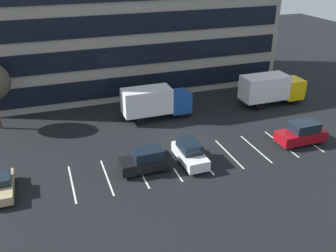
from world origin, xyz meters
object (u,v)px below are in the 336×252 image
object	(u,v)px
suv_maroon	(302,133)
box_truck_yellow	(271,88)
box_truck_blue	(155,101)
sedan_tan	(1,186)
suv_black	(146,160)
suv_white	(190,153)

from	to	relation	value
suv_maroon	box_truck_yellow	bearing A→B (deg)	73.50
box_truck_blue	box_truck_yellow	xyz separation A→B (m)	(14.10, -0.80, 0.08)
suv_maroon	sedan_tan	distance (m)	26.59
box_truck_blue	suv_black	bearing A→B (deg)	-112.01
box_truck_yellow	suv_maroon	distance (m)	9.82
suv_white	box_truck_blue	bearing A→B (deg)	89.58
box_truck_blue	suv_maroon	xyz separation A→B (m)	(11.33, -10.16, -0.94)
suv_maroon	suv_black	bearing A→B (deg)	178.69
box_truck_blue	box_truck_yellow	bearing A→B (deg)	-3.25
suv_maroon	suv_white	bearing A→B (deg)	178.54
suv_black	box_truck_blue	bearing A→B (deg)	67.99
box_truck_blue	box_truck_yellow	world-z (taller)	box_truck_yellow
box_truck_blue	box_truck_yellow	distance (m)	14.12
box_truck_yellow	suv_white	bearing A→B (deg)	-147.38
box_truck_yellow	sedan_tan	xyz separation A→B (m)	(-29.34, -8.42, -1.35)
suv_white	box_truck_yellow	bearing A→B (deg)	32.62
suv_black	suv_white	xyz separation A→B (m)	(3.89, -0.06, -0.00)
box_truck_blue	suv_maroon	world-z (taller)	box_truck_blue
box_truck_yellow	suv_maroon	world-z (taller)	box_truck_yellow
suv_maroon	suv_white	size ratio (longest dim) A/B	1.08
suv_maroon	sedan_tan	bearing A→B (deg)	177.96
box_truck_yellow	suv_white	xyz separation A→B (m)	(-14.17, -9.07, -1.10)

